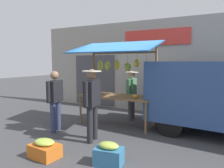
% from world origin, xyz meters
% --- Properties ---
extents(ground_plane, '(40.00, 40.00, 0.00)m').
position_xyz_m(ground_plane, '(0.00, 0.00, 0.00)').
color(ground_plane, '#424244').
extents(street_backdrop, '(9.00, 0.30, 3.40)m').
position_xyz_m(street_backdrop, '(0.04, -2.20, 1.70)').
color(street_backdrop, '#9E998E').
rests_on(street_backdrop, ground).
extents(market_stall, '(2.50, 1.46, 2.50)m').
position_xyz_m(market_stall, '(0.05, -0.04, 1.55)').
color(market_stall, brown).
rests_on(market_stall, ground).
extents(vendor_with_sunhat, '(0.41, 0.68, 1.58)m').
position_xyz_m(vendor_with_sunhat, '(-0.16, -0.75, 0.93)').
color(vendor_with_sunhat, '#4C4C51').
rests_on(vendor_with_sunhat, ground).
extents(shopper_with_shopping_bag, '(0.31, 0.69, 1.63)m').
position_xyz_m(shopper_with_shopping_bag, '(1.18, 1.32, 0.94)').
color(shopper_with_shopping_bag, navy).
rests_on(shopper_with_shopping_bag, ground).
extents(shopper_with_ponytail, '(0.44, 0.71, 1.70)m').
position_xyz_m(shopper_with_ponytail, '(-0.10, 1.47, 1.01)').
color(shopper_with_ponytail, '#232328').
rests_on(shopper_with_ponytail, ground).
extents(produce_crate_near, '(0.55, 0.42, 0.43)m').
position_xyz_m(produce_crate_near, '(-1.02, 2.33, 0.20)').
color(produce_crate_near, teal).
rests_on(produce_crate_near, ground).
extents(produce_crate_side, '(0.61, 0.46, 0.37)m').
position_xyz_m(produce_crate_side, '(0.24, 2.66, 0.17)').
color(produce_crate_side, '#D1661E').
rests_on(produce_crate_side, ground).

